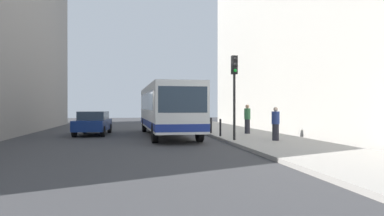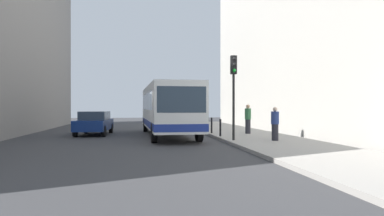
{
  "view_description": "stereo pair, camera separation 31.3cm",
  "coord_description": "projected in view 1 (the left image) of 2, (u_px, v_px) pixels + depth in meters",
  "views": [
    {
      "loc": [
        -1.31,
        -17.76,
        1.76
      ],
      "look_at": [
        1.93,
        1.33,
        1.7
      ],
      "focal_mm": 32.6,
      "sensor_mm": 36.0,
      "label": 1
    },
    {
      "loc": [
        -1.0,
        -17.81,
        1.76
      ],
      "look_at": [
        1.93,
        1.33,
        1.7
      ],
      "focal_mm": 32.6,
      "sensor_mm": 36.0,
      "label": 2
    }
  ],
  "objects": [
    {
      "name": "car_beside_bus",
      "position": [
        93.0,
        122.0,
        21.98
      ],
      "size": [
        2.09,
        4.5,
        1.48
      ],
      "rotation": [
        0.0,
        0.0,
        3.08
      ],
      "color": "navy",
      "rests_on": "ground"
    },
    {
      "name": "bus",
      "position": [
        167.0,
        108.0,
        21.23
      ],
      "size": [
        2.89,
        11.1,
        3.0
      ],
      "rotation": [
        0.0,
        0.0,
        3.18
      ],
      "color": "white",
      "rests_on": "ground"
    },
    {
      "name": "bollard_mid",
      "position": [
        211.0,
        125.0,
        21.48
      ],
      "size": [
        0.11,
        0.11,
        0.95
      ],
      "primitive_type": "cylinder",
      "color": "black",
      "rests_on": "sidewalk"
    },
    {
      "name": "bollard_far",
      "position": [
        204.0,
        124.0,
        23.77
      ],
      "size": [
        0.11,
        0.11,
        0.95
      ],
      "primitive_type": "cylinder",
      "color": "black",
      "rests_on": "sidewalk"
    },
    {
      "name": "bollard_farthest",
      "position": [
        197.0,
        122.0,
        26.06
      ],
      "size": [
        0.11,
        0.11,
        0.95
      ],
      "primitive_type": "cylinder",
      "color": "black",
      "rests_on": "sidewalk"
    },
    {
      "name": "building_right",
      "position": [
        325.0,
        20.0,
        23.58
      ],
      "size": [
        7.0,
        32.0,
        15.27
      ],
      "primitive_type": "cube",
      "color": "#BCB7AD",
      "rests_on": "ground"
    },
    {
      "name": "ground_plane",
      "position": [
        159.0,
        141.0,
        17.73
      ],
      "size": [
        80.0,
        80.0,
        0.0
      ],
      "primitive_type": "plane",
      "color": "#38383A"
    },
    {
      "name": "pedestrian_mid_sidewalk",
      "position": [
        247.0,
        119.0,
        21.1
      ],
      "size": [
        0.38,
        0.38,
        1.76
      ],
      "rotation": [
        0.0,
        0.0,
        1.9
      ],
      "color": "#26262D",
      "rests_on": "sidewalk"
    },
    {
      "name": "traffic_light",
      "position": [
        234.0,
        81.0,
        16.89
      ],
      "size": [
        0.28,
        0.33,
        4.1
      ],
      "color": "black",
      "rests_on": "sidewalk"
    },
    {
      "name": "pedestrian_near_signal",
      "position": [
        276.0,
        124.0,
        16.74
      ],
      "size": [
        0.38,
        0.38,
        1.61
      ],
      "rotation": [
        0.0,
        0.0,
        2.29
      ],
      "color": "#26262D",
      "rests_on": "sidewalk"
    },
    {
      "name": "bollard_near",
      "position": [
        220.0,
        128.0,
        19.2
      ],
      "size": [
        0.11,
        0.11,
        0.95
      ],
      "primitive_type": "cylinder",
      "color": "black",
      "rests_on": "sidewalk"
    },
    {
      "name": "sidewalk",
      "position": [
        260.0,
        138.0,
        18.63
      ],
      "size": [
        4.4,
        40.0,
        0.15
      ],
      "primitive_type": "cube",
      "color": "#9E9991",
      "rests_on": "ground"
    }
  ]
}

